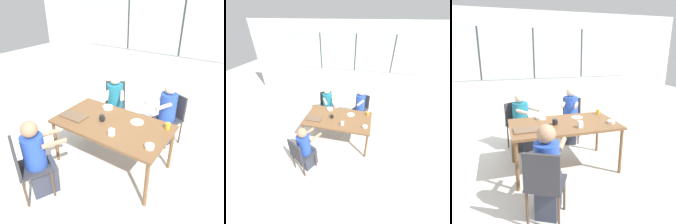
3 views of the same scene
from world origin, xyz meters
TOP-DOWN VIEW (x-y plane):
  - ground_plane at (0.00, 0.00)m, footprint 16.00×16.00m
  - wall_back_with_windows at (0.00, 2.69)m, footprint 8.40×0.08m
  - dining_table at (0.00, 0.00)m, footprint 1.65×0.92m
  - chair_for_woman_green_shirt at (0.51, 1.13)m, footprint 0.53×0.53m
  - chair_for_man_blue_shirt at (-0.64, 1.06)m, footprint 0.55×0.55m
  - chair_for_man_teal_shirt at (-0.55, -1.11)m, footprint 0.54×0.54m
  - person_woman_green_shirt at (0.44, 0.98)m, footprint 0.47×0.58m
  - person_man_blue_shirt at (-0.55, 0.92)m, footprint 0.53×0.61m
  - person_man_teal_shirt at (-0.48, -0.96)m, footprint 0.47×0.57m
  - food_tray_dark at (-0.58, -0.17)m, footprint 0.40×0.23m
  - coffee_mug at (-0.15, -0.03)m, footprint 0.08×0.07m
  - juice_glass at (0.72, 0.29)m, footprint 0.07×0.07m
  - milk_carton_small at (0.17, -0.26)m, footprint 0.07×0.07m
  - bowl_white_shallow at (-0.30, 0.33)m, footprint 0.17×0.17m
  - bowl_cereal at (0.69, -0.22)m, footprint 0.12×0.12m
  - plate_tortillas at (0.29, 0.22)m, footprint 0.19×0.19m

SIDE VIEW (x-z plane):
  - ground_plane at x=0.00m, z-range 0.00..0.00m
  - person_man_blue_shirt at x=-0.55m, z-range -0.05..1.05m
  - person_man_teal_shirt at x=-0.48m, z-range -0.04..1.07m
  - person_woman_green_shirt at x=0.44m, z-range -0.05..1.09m
  - chair_for_woman_green_shirt at x=0.51m, z-range 0.09..0.98m
  - chair_for_man_blue_shirt at x=-0.64m, z-range 0.09..0.98m
  - chair_for_man_teal_shirt at x=-0.55m, z-range 0.09..0.98m
  - dining_table at x=0.00m, z-range 0.32..1.08m
  - plate_tortillas at x=0.29m, z-range 0.76..0.77m
  - food_tray_dark at x=-0.58m, z-range 0.76..0.78m
  - bowl_white_shallow at x=-0.30m, z-range 0.76..0.80m
  - bowl_cereal at x=0.69m, z-range 0.76..0.80m
  - coffee_mug at x=-0.15m, z-range 0.76..0.85m
  - juice_glass at x=0.72m, z-range 0.76..0.85m
  - milk_carton_small at x=0.17m, z-range 0.76..0.86m
  - wall_back_with_windows at x=0.00m, z-range 0.03..2.83m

